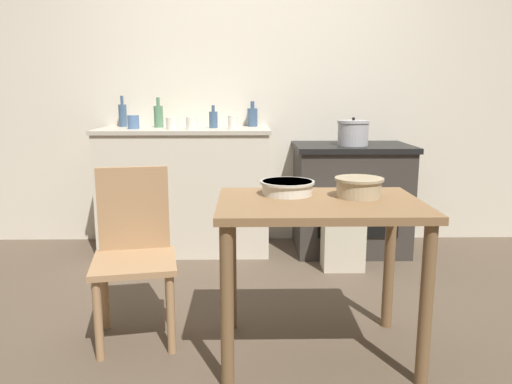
{
  "coord_description": "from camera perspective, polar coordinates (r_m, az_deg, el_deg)",
  "views": [
    {
      "loc": [
        -0.06,
        -2.56,
        1.22
      ],
      "look_at": [
        0.0,
        0.45,
        0.62
      ],
      "focal_mm": 35.0,
      "sensor_mm": 36.0,
      "label": 1
    }
  ],
  "objects": [
    {
      "name": "cup_center_right",
      "position": [
        3.76,
        -2.65,
        7.95
      ],
      "size": [
        0.07,
        0.07,
        0.1
      ],
      "primitive_type": "cylinder",
      "color": "silver",
      "rests_on": "counter_cabinet"
    },
    {
      "name": "bottle_center_left",
      "position": [
        4.03,
        -0.41,
        8.59
      ],
      "size": [
        0.08,
        0.08,
        0.2
      ],
      "color": "#3D5675",
      "rests_on": "counter_cabinet"
    },
    {
      "name": "bottle_far_left",
      "position": [
        3.88,
        -4.89,
        8.29
      ],
      "size": [
        0.07,
        0.07,
        0.17
      ],
      "color": "#3D5675",
      "rests_on": "counter_cabinet"
    },
    {
      "name": "work_table",
      "position": [
        2.3,
        7.22,
        -4.15
      ],
      "size": [
        0.92,
        0.64,
        0.75
      ],
      "color": "olive",
      "rests_on": "ground_plane"
    },
    {
      "name": "counter_cabinet",
      "position": [
        3.93,
        -8.02,
        0.26
      ],
      "size": [
        1.31,
        0.58,
        0.96
      ],
      "color": "beige",
      "rests_on": "ground_plane"
    },
    {
      "name": "wall_back",
      "position": [
        4.15,
        -0.29,
        11.97
      ],
      "size": [
        8.0,
        0.07,
        2.55
      ],
      "color": "beige",
      "rests_on": "ground_plane"
    },
    {
      "name": "mixing_bowl_large",
      "position": [
        2.37,
        11.68,
        0.64
      ],
      "size": [
        0.23,
        0.23,
        0.09
      ],
      "color": "tan",
      "rests_on": "work_table"
    },
    {
      "name": "stove",
      "position": [
        3.97,
        10.71,
        -0.62
      ],
      "size": [
        0.88,
        0.65,
        0.84
      ],
      "color": "#38332D",
      "rests_on": "ground_plane"
    },
    {
      "name": "ground_plane",
      "position": [
        2.84,
        0.17,
        -14.28
      ],
      "size": [
        14.0,
        14.0,
        0.0
      ],
      "primitive_type": "plane",
      "color": "brown"
    },
    {
      "name": "flour_sack",
      "position": [
        3.57,
        9.9,
        -5.48
      ],
      "size": [
        0.29,
        0.2,
        0.41
      ],
      "primitive_type": "cube",
      "color": "beige",
      "rests_on": "ground_plane"
    },
    {
      "name": "chair",
      "position": [
        2.59,
        -13.74,
        -6.37
      ],
      "size": [
        0.47,
        0.47,
        0.85
      ],
      "rotation": [
        0.0,
        0.0,
        0.18
      ],
      "color": "#A87F56",
      "rests_on": "ground_plane"
    },
    {
      "name": "mixing_bowl_small",
      "position": [
        2.38,
        3.59,
        0.6
      ],
      "size": [
        0.26,
        0.26,
        0.07
      ],
      "color": "silver",
      "rests_on": "work_table"
    },
    {
      "name": "cup_center",
      "position": [
        3.76,
        -7.35,
        7.82
      ],
      "size": [
        0.08,
        0.08,
        0.09
      ],
      "primitive_type": "cylinder",
      "color": "silver",
      "rests_on": "counter_cabinet"
    },
    {
      "name": "cup_right",
      "position": [
        3.88,
        -13.84,
        7.77
      ],
      "size": [
        0.09,
        0.09,
        0.1
      ],
      "primitive_type": "cylinder",
      "color": "#4C6B99",
      "rests_on": "counter_cabinet"
    },
    {
      "name": "bottle_mid_left",
      "position": [
        4.0,
        -11.07,
        8.54
      ],
      "size": [
        0.07,
        0.07,
        0.23
      ],
      "color": "#517F5B",
      "rests_on": "counter_cabinet"
    },
    {
      "name": "bottle_left",
      "position": [
        4.14,
        -14.99,
        8.52
      ],
      "size": [
        0.06,
        0.06,
        0.24
      ],
      "color": "#3D5675",
      "rests_on": "counter_cabinet"
    },
    {
      "name": "stock_pot",
      "position": [
        3.81,
        11.03,
        6.65
      ],
      "size": [
        0.24,
        0.24,
        0.21
      ],
      "color": "#A8A8AD",
      "rests_on": "stove"
    },
    {
      "name": "cup_mid_right",
      "position": [
        3.78,
        -9.56,
        7.76
      ],
      "size": [
        0.09,
        0.09,
        0.09
      ],
      "primitive_type": "cylinder",
      "color": "silver",
      "rests_on": "counter_cabinet"
    }
  ]
}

